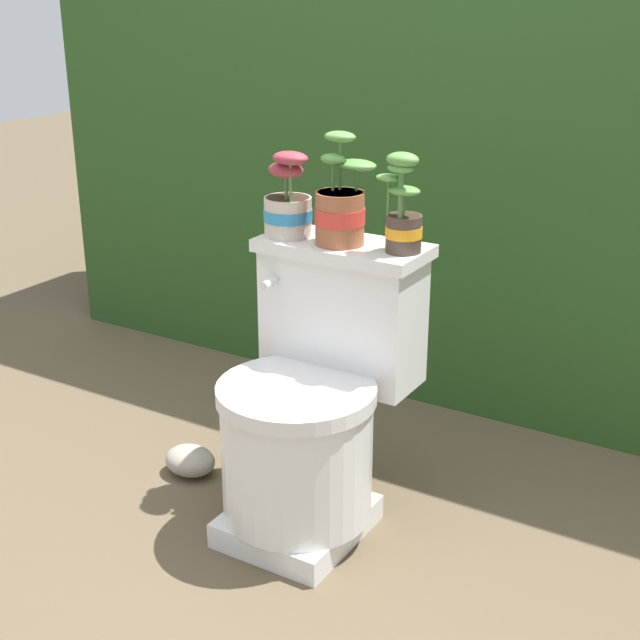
% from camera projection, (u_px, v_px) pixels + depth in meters
% --- Properties ---
extents(ground_plane, '(12.00, 12.00, 0.00)m').
position_uv_depth(ground_plane, '(280.00, 519.00, 2.23)').
color(ground_plane, brown).
extents(hedge_backdrop, '(2.86, 0.90, 1.74)m').
position_uv_depth(hedge_backdrop, '(486.00, 108.00, 2.91)').
color(hedge_backdrop, '#284C1E').
rests_on(hedge_backdrop, ground).
extents(toilet, '(0.41, 0.49, 0.68)m').
position_uv_depth(toilet, '(312.00, 410.00, 2.12)').
color(toilet, silver).
rests_on(toilet, ground).
extents(potted_plant_left, '(0.14, 0.13, 0.21)m').
position_uv_depth(potted_plant_left, '(288.00, 204.00, 2.12)').
color(potted_plant_left, beige).
rests_on(potted_plant_left, toilet).
extents(potted_plant_midleft, '(0.13, 0.12, 0.26)m').
position_uv_depth(potted_plant_midleft, '(341.00, 208.00, 2.06)').
color(potted_plant_midleft, '#9E5638').
rests_on(potted_plant_midleft, toilet).
extents(potted_plant_middle, '(0.10, 0.10, 0.23)m').
position_uv_depth(potted_plant_middle, '(403.00, 215.00, 1.99)').
color(potted_plant_middle, '#47382D').
rests_on(potted_plant_middle, toilet).
extents(garden_stone, '(0.15, 0.12, 0.08)m').
position_uv_depth(garden_stone, '(190.00, 461.00, 2.42)').
color(garden_stone, '#9E9384').
rests_on(garden_stone, ground).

